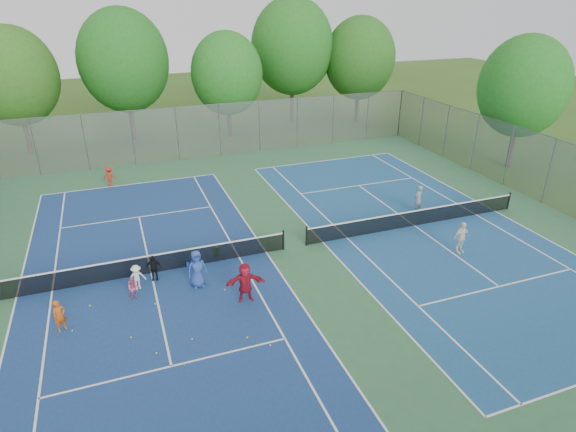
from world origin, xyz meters
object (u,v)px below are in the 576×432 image
object	(u,v)px
ball_crate	(189,262)
ball_hopper	(216,251)
net_right	(415,218)
instructor	(418,199)
net_left	(150,265)

from	to	relation	value
ball_crate	ball_hopper	distance (m)	1.49
net_right	instructor	distance (m)	1.95
net_left	ball_crate	size ratio (longest dim) A/B	41.69
net_left	ball_hopper	size ratio (longest dim) A/B	25.83
net_right	ball_hopper	size ratio (longest dim) A/B	25.83
net_left	ball_hopper	bearing A→B (deg)	10.43
net_left	net_right	world-z (taller)	same
ball_crate	instructor	world-z (taller)	instructor
net_right	ball_crate	xyz separation A→B (m)	(-12.26, 0.15, -0.32)
ball_hopper	net_left	bearing A→B (deg)	-169.57
net_right	instructor	size ratio (longest dim) A/B	7.89
ball_hopper	instructor	world-z (taller)	instructor
net_left	ball_hopper	xyz separation A→B (m)	(3.16, 0.58, -0.21)
ball_hopper	instructor	distance (m)	12.06
net_left	instructor	distance (m)	15.25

